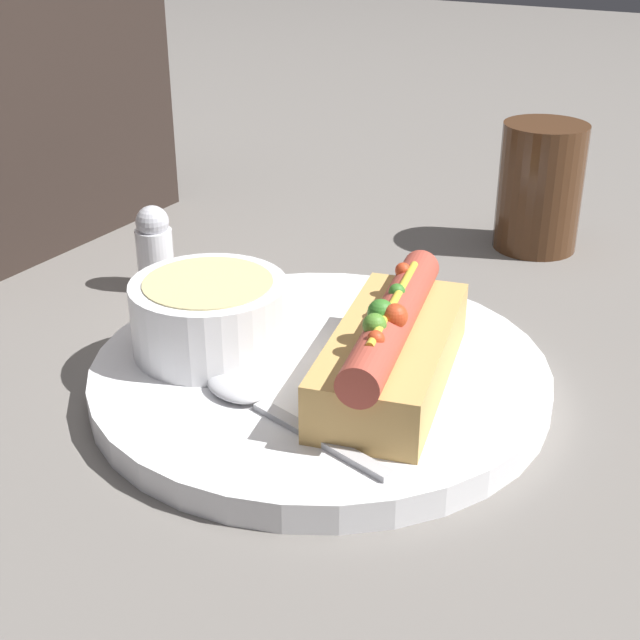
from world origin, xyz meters
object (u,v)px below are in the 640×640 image
Objects in this scene: salt_shaker at (155,248)px; soup_bowl at (210,313)px; hot_dog at (391,349)px; spoon at (255,400)px; drinking_glass at (540,187)px.

soup_bowl is at bearing -126.83° from salt_shaker.
hot_dog reaches higher than soup_bowl.
hot_dog is 0.09m from spoon.
drinking_glass is (0.31, 0.01, 0.01)m from hot_dog.
soup_bowl reaches higher than spoon.
hot_dog is 0.31m from drinking_glass.
drinking_glass reaches higher than salt_shaker.
soup_bowl is 0.35m from drinking_glass.
spoon is 0.38m from drinking_glass.
salt_shaker is at bearing 60.16° from hot_dog.
drinking_glass is at bearing -11.37° from hot_dog.
salt_shaker reaches higher than spoon.
spoon is 0.23m from salt_shaker.
drinking_glass is 1.61× the size of salt_shaker.
hot_dog is at bearing -81.92° from soup_bowl.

